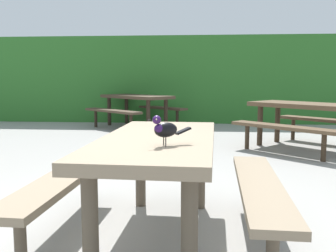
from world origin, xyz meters
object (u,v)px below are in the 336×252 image
(picnic_table_mid_left, at_px, (307,115))
(picnic_table_mid_right, at_px, (136,103))
(bird_grackle, at_px, (164,129))
(picnic_table_foreground, at_px, (158,162))

(picnic_table_mid_left, xyz_separation_m, picnic_table_mid_right, (-3.20, 2.57, 0.00))
(bird_grackle, relative_size, picnic_table_mid_right, 0.11)
(picnic_table_foreground, height_order, bird_grackle, bird_grackle)
(picnic_table_foreground, bearing_deg, picnic_table_mid_left, 61.93)
(picnic_table_foreground, distance_m, picnic_table_mid_right, 6.39)
(bird_grackle, bearing_deg, picnic_table_mid_right, 101.08)
(picnic_table_mid_right, bearing_deg, bird_grackle, -78.92)
(bird_grackle, relative_size, picnic_table_mid_left, 0.11)
(bird_grackle, distance_m, picnic_table_mid_left, 4.50)
(bird_grackle, xyz_separation_m, picnic_table_mid_left, (1.90, 4.07, -0.29))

